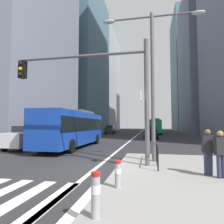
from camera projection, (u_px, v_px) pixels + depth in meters
name	position (u px, v px, depth m)	size (l,w,h in m)	color
ground_plane	(133.00, 139.00, 28.62)	(160.00, 160.00, 0.00)	#28282B
crosswalk_stripes	(22.00, 198.00, 5.31)	(7.65, 3.20, 0.01)	silver
lane_centre_line	(137.00, 135.00, 38.41)	(0.20, 80.00, 0.01)	beige
office_tower_left_near	(11.00, 33.00, 26.42)	(13.36, 16.18, 29.15)	slate
office_tower_left_mid	(74.00, 62.00, 48.61)	(13.78, 20.03, 35.45)	slate
office_tower_left_far	(101.00, 82.00, 76.15)	(10.78, 25.00, 38.07)	#9E9EA3
office_tower_right_mid	(208.00, 64.00, 48.57)	(11.94, 17.55, 34.53)	slate
office_tower_right_far	(190.00, 72.00, 69.26)	(11.62, 18.95, 41.75)	slate
city_bus_blue_oncoming	(74.00, 127.00, 17.49)	(2.77, 10.85, 3.40)	#14389E
sedan_white_oncoming	(28.00, 137.00, 16.07)	(2.14, 4.35, 1.94)	silver
city_bus_red_receding	(155.00, 126.00, 43.64)	(2.82, 10.73, 3.40)	#198456
city_bus_red_distant	(151.00, 125.00, 61.89)	(2.70, 11.19, 3.40)	#198456
car_oncoming_mid	(110.00, 129.00, 44.22)	(2.16, 4.08, 1.94)	#232838
car_receding_near	(151.00, 132.00, 28.49)	(2.06, 4.35, 1.94)	black
traffic_signal_gantry	(99.00, 82.00, 9.63)	(6.92, 0.65, 6.00)	#515156
street_lamp_post	(152.00, 64.00, 10.41)	(5.50, 0.32, 8.00)	#56565B
bollard_front	(96.00, 192.00, 3.92)	(0.20, 0.20, 0.92)	#99999E
bollard_left	(118.00, 172.00, 5.80)	(0.20, 0.20, 0.80)	#99999E
pedestrian_railing	(157.00, 149.00, 9.38)	(0.06, 3.11, 0.98)	black
pedestrian_waiting	(208.00, 149.00, 7.27)	(0.38, 0.25, 1.71)	#2D334C
pedestrian_walking	(221.00, 152.00, 6.85)	(0.41, 0.30, 1.66)	#2D334C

